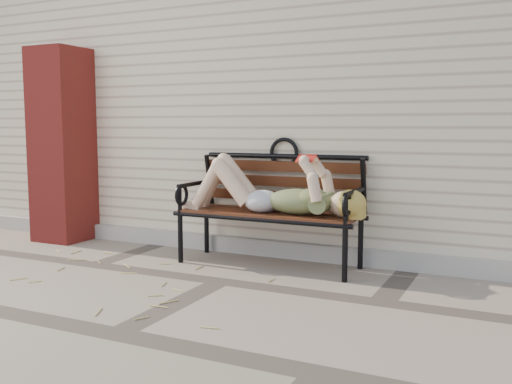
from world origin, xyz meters
The scene contains 7 objects.
ground centered at (0.00, 0.00, 0.00)m, with size 80.00×80.00×0.00m, color gray.
house_wall centered at (0.00, 3.00, 1.50)m, with size 8.00×4.00×3.00m, color beige.
foundation_strip centered at (0.00, 0.97, 0.07)m, with size 8.00×0.10×0.15m, color #ADA59C.
brick_pillar centered at (-2.30, 0.75, 1.00)m, with size 0.50×0.50×2.00m, color maroon.
garden_bench centered at (0.12, 0.73, 0.62)m, with size 1.70×0.68×1.10m.
reading_woman centered at (0.13, 0.60, 0.65)m, with size 1.60×0.36×0.50m.
straw_scatter centered at (-0.46, -0.35, 0.01)m, with size 2.76×1.75×0.01m.
Camera 1 is at (2.10, -3.77, 1.19)m, focal length 40.00 mm.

